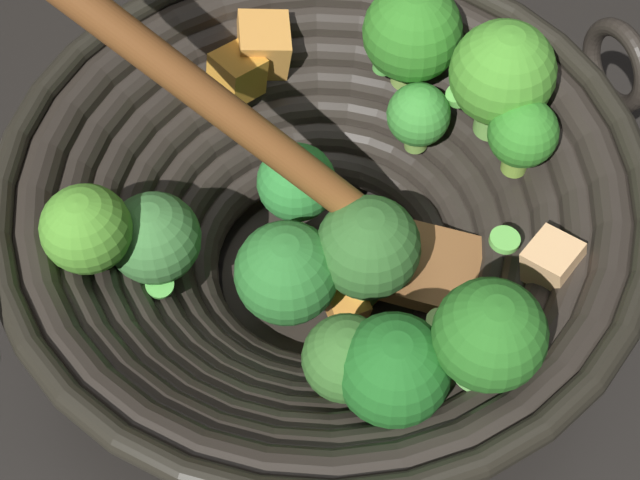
{
  "coord_description": "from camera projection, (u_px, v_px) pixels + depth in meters",
  "views": [
    {
      "loc": [
        0.11,
        0.25,
        0.48
      ],
      "look_at": [
        -0.0,
        -0.01,
        0.03
      ],
      "focal_mm": 51.69,
      "sensor_mm": 36.0,
      "label": 1
    }
  ],
  "objects": [
    {
      "name": "ground_plane",
      "position": [
        322.0,
        282.0,
        0.55
      ],
      "size": [
        4.0,
        4.0,
        0.0
      ],
      "primitive_type": "plane",
      "color": "black"
    },
    {
      "name": "wok",
      "position": [
        327.0,
        214.0,
        0.49
      ],
      "size": [
        0.37,
        0.34,
        0.23
      ],
      "color": "black",
      "rests_on": "ground"
    }
  ]
}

